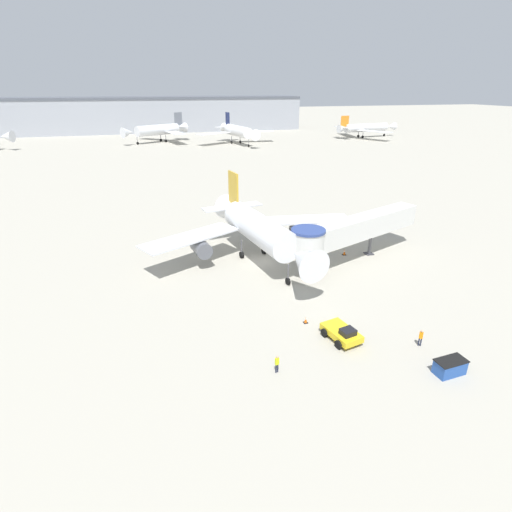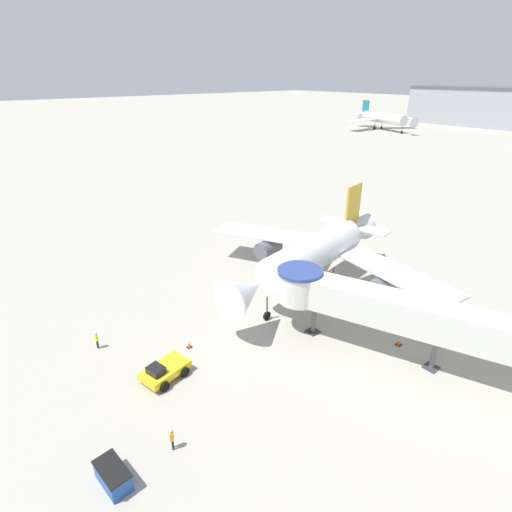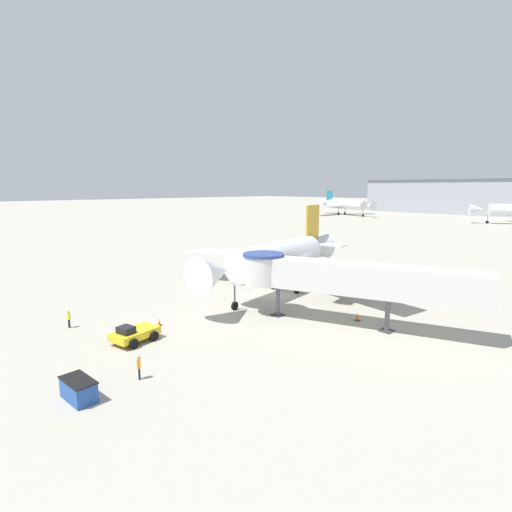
{
  "view_description": "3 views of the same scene",
  "coord_description": "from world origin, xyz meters",
  "views": [
    {
      "loc": [
        -14.17,
        -46.95,
        21.75
      ],
      "look_at": [
        -2.78,
        -6.87,
        3.93
      ],
      "focal_mm": 28.0,
      "sensor_mm": 36.0,
      "label": 1
    },
    {
      "loc": [
        25.96,
        -29.73,
        22.4
      ],
      "look_at": [
        -1.76,
        -6.51,
        5.74
      ],
      "focal_mm": 28.0,
      "sensor_mm": 36.0,
      "label": 2
    },
    {
      "loc": [
        31.89,
        -33.53,
        12.7
      ],
      "look_at": [
        2.16,
        -5.43,
        5.67
      ],
      "focal_mm": 28.0,
      "sensor_mm": 36.0,
      "label": 3
    }
  ],
  "objects": [
    {
      "name": "jet_bridge",
      "position": [
        10.99,
        -3.29,
        4.55
      ],
      "size": [
        21.36,
        10.56,
        6.23
      ],
      "rotation": [
        0.0,
        0.0,
        0.37
      ],
      "color": "silver",
      "rests_on": "ground_plane"
    },
    {
      "name": "pushback_tug_yellow",
      "position": [
        1.98,
        -19.23,
        0.73
      ],
      "size": [
        3.09,
        4.17,
        1.56
      ],
      "rotation": [
        0.0,
        0.0,
        0.21
      ],
      "color": "yellow",
      "rests_on": "ground_plane"
    },
    {
      "name": "background_jet_teal_tail",
      "position": [
        -76.06,
        125.96,
        4.91
      ],
      "size": [
        34.69,
        32.52,
        11.23
      ],
      "rotation": [
        0.0,
        0.0,
        1.26
      ],
      "color": "silver",
      "rests_on": "ground_plane"
    },
    {
      "name": "ground_crew_wing_walker",
      "position": [
        -5.29,
        -21.97,
        0.95
      ],
      "size": [
        0.35,
        0.25,
        1.64
      ],
      "rotation": [
        0.0,
        0.0,
        3.38
      ],
      "color": "#1E2338",
      "rests_on": "ground_plane"
    },
    {
      "name": "ground_plane",
      "position": [
        0.0,
        0.0,
        0.0
      ],
      "size": [
        800.0,
        800.0,
        0.0
      ],
      "primitive_type": "plane",
      "color": "#A8A393"
    },
    {
      "name": "main_airplane",
      "position": [
        -0.42,
        0.86,
        4.39
      ],
      "size": [
        30.42,
        25.07,
        10.41
      ],
      "rotation": [
        0.0,
        0.0,
        0.17
      ],
      "color": "silver",
      "rests_on": "ground_plane"
    },
    {
      "name": "ground_crew_marshaller",
      "position": [
        8.34,
        -22.04,
        0.96
      ],
      "size": [
        0.37,
        0.34,
        1.67
      ],
      "rotation": [
        0.0,
        0.0,
        5.66
      ],
      "color": "#1E2338",
      "rests_on": "ground_plane"
    },
    {
      "name": "traffic_cone_near_nose",
      "position": [
        -0.14,
        -15.67,
        0.34
      ],
      "size": [
        0.43,
        0.43,
        0.71
      ],
      "color": "black",
      "rests_on": "ground_plane"
    },
    {
      "name": "service_container_blue",
      "position": [
        8.24,
        -25.95,
        0.66
      ],
      "size": [
        2.7,
        1.56,
        1.31
      ],
      "rotation": [
        0.0,
        0.0,
        0.08
      ],
      "color": "#234C9E",
      "rests_on": "ground_plane"
    },
    {
      "name": "traffic_cone_starboard_wing",
      "position": [
        11.72,
        -0.97,
        0.4
      ],
      "size": [
        0.51,
        0.51,
        0.83
      ],
      "color": "black",
      "rests_on": "ground_plane"
    }
  ]
}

